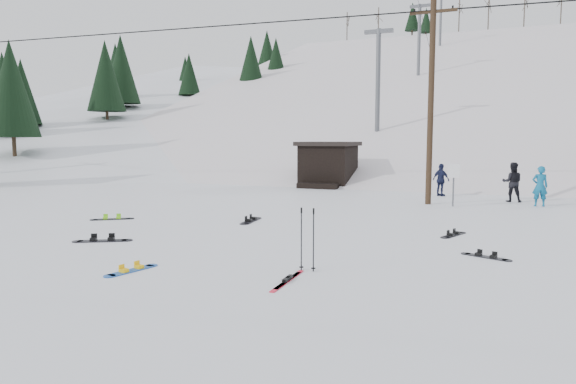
% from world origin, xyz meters
% --- Properties ---
extents(ground, '(200.00, 200.00, 0.00)m').
position_xyz_m(ground, '(0.00, 0.00, 0.00)').
color(ground, white).
rests_on(ground, ground).
extents(ski_slope, '(60.00, 85.24, 65.97)m').
position_xyz_m(ski_slope, '(0.00, 55.00, -12.00)').
color(ski_slope, white).
rests_on(ski_slope, ground).
extents(ridge_left, '(47.54, 95.03, 58.38)m').
position_xyz_m(ridge_left, '(-36.00, 48.00, -11.00)').
color(ridge_left, white).
rests_on(ridge_left, ground).
extents(treeline_left, '(20.00, 64.00, 10.00)m').
position_xyz_m(treeline_left, '(-34.00, 40.00, 0.00)').
color(treeline_left, black).
rests_on(treeline_left, ground).
extents(treeline_crest, '(50.00, 6.00, 10.00)m').
position_xyz_m(treeline_crest, '(0.00, 86.00, 0.00)').
color(treeline_crest, black).
rests_on(treeline_crest, ski_slope).
extents(utility_pole, '(2.00, 0.26, 9.00)m').
position_xyz_m(utility_pole, '(2.00, 14.00, 4.68)').
color(utility_pole, '#3A2819').
rests_on(utility_pole, ground).
extents(trail_sign, '(0.50, 0.09, 1.85)m').
position_xyz_m(trail_sign, '(3.10, 13.58, 1.27)').
color(trail_sign, '#595B60').
rests_on(trail_sign, ground).
extents(lift_hut, '(3.40, 4.10, 2.75)m').
position_xyz_m(lift_hut, '(-5.00, 20.94, 1.36)').
color(lift_hut, black).
rests_on(lift_hut, ground).
extents(lift_tower_near, '(2.20, 0.36, 8.00)m').
position_xyz_m(lift_tower_near, '(-4.00, 30.00, 7.86)').
color(lift_tower_near, '#595B60').
rests_on(lift_tower_near, ski_slope).
extents(lift_tower_mid, '(2.20, 0.36, 8.00)m').
position_xyz_m(lift_tower_mid, '(-4.00, 50.00, 14.36)').
color(lift_tower_mid, '#595B60').
rests_on(lift_tower_mid, ski_slope).
extents(lift_tower_far, '(2.20, 0.36, 8.00)m').
position_xyz_m(lift_tower_far, '(-4.00, 70.00, 20.86)').
color(lift_tower_far, '#595B60').
rests_on(lift_tower_far, ski_slope).
extents(hero_snowboard, '(0.51, 1.36, 0.10)m').
position_xyz_m(hero_snowboard, '(-2.49, -0.61, 0.03)').
color(hero_snowboard, blue).
rests_on(hero_snowboard, ground).
extents(hero_skis, '(0.15, 1.71, 0.09)m').
position_xyz_m(hero_skis, '(1.01, -0.04, 0.03)').
color(hero_skis, red).
rests_on(hero_skis, ground).
extents(ski_poles, '(0.39, 0.10, 1.41)m').
position_xyz_m(ski_poles, '(1.09, 0.91, 0.72)').
color(ski_poles, black).
rests_on(ski_poles, ground).
extents(board_scatter_a, '(1.49, 0.99, 0.12)m').
position_xyz_m(board_scatter_a, '(-5.46, 1.74, 0.03)').
color(board_scatter_a, black).
rests_on(board_scatter_a, ground).
extents(board_scatter_b, '(0.48, 1.68, 0.12)m').
position_xyz_m(board_scatter_b, '(-3.17, 6.59, 0.03)').
color(board_scatter_b, black).
rests_on(board_scatter_b, ground).
extents(board_scatter_c, '(1.30, 1.03, 0.11)m').
position_xyz_m(board_scatter_c, '(-8.01, 5.02, 0.03)').
color(board_scatter_c, black).
rests_on(board_scatter_c, ground).
extents(board_scatter_d, '(1.20, 0.63, 0.09)m').
position_xyz_m(board_scatter_d, '(4.71, 3.81, 0.02)').
color(board_scatter_d, black).
rests_on(board_scatter_d, ground).
extents(board_scatter_f, '(0.66, 1.31, 0.10)m').
position_xyz_m(board_scatter_f, '(3.72, 6.53, 0.02)').
color(board_scatter_f, black).
rests_on(board_scatter_f, ground).
extents(skier_teal, '(0.69, 0.50, 1.75)m').
position_xyz_m(skier_teal, '(6.56, 15.07, 0.88)').
color(skier_teal, '#0E638E').
rests_on(skier_teal, ground).
extents(skier_dark, '(0.93, 0.75, 1.84)m').
position_xyz_m(skier_dark, '(5.48, 16.33, 0.92)').
color(skier_dark, black).
rests_on(skier_dark, ground).
extents(skier_navy, '(1.05, 0.85, 1.66)m').
position_xyz_m(skier_navy, '(2.17, 17.59, 0.83)').
color(skier_navy, '#171B39').
rests_on(skier_navy, ground).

